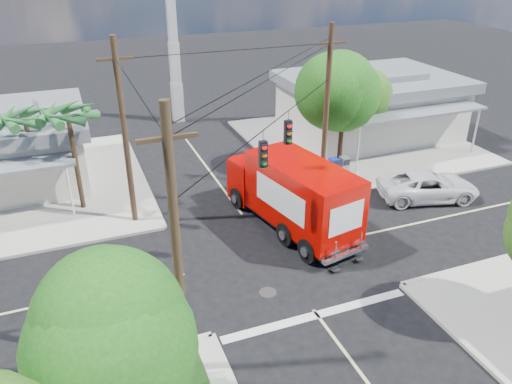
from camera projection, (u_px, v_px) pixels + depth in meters
ground at (272, 255)px, 22.17m from camera, size 120.00×120.00×0.00m
sidewalk_ne at (355, 141)px, 34.74m from camera, size 14.12×14.12×0.14m
sidewalk_nw at (16, 191)px, 27.70m from camera, size 14.12×14.12×0.14m
road_markings at (286, 273)px, 20.94m from camera, size 32.00×32.00×0.01m
building_ne at (370, 103)px, 35.17m from camera, size 11.80×10.20×4.50m
radio_tower at (174, 47)px, 36.51m from camera, size 0.80×0.80×17.00m
tree_sw_front at (125, 328)px, 11.69m from camera, size 3.88×3.78×6.03m
tree_ne_front at (345, 95)px, 28.02m from camera, size 4.21×4.14×6.66m
tree_ne_back at (363, 91)px, 30.96m from camera, size 3.77×3.66×5.82m
palm_nw_front at (68, 116)px, 23.76m from camera, size 3.01×3.08×5.59m
palm_nw_back at (25, 119)px, 24.53m from camera, size 3.01×3.08×5.19m
utility_poles at (224, 149)px, 20.92m from camera, size 12.00×10.68×9.00m
vending_boxes at (334, 167)px, 29.14m from camera, size 1.90×0.50×1.10m
delivery_truck at (292, 194)px, 23.58m from camera, size 4.04×8.54×3.56m
parked_car at (428, 186)px, 26.78m from camera, size 5.79×3.76×1.48m
pedestrian at (162, 379)px, 14.53m from camera, size 0.77×0.77×1.79m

